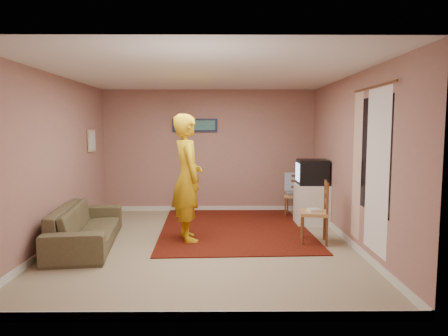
{
  "coord_description": "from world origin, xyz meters",
  "views": [
    {
      "loc": [
        0.26,
        -6.05,
        1.8
      ],
      "look_at": [
        0.31,
        0.6,
        1.13
      ],
      "focal_mm": 32.0,
      "sensor_mm": 36.0,
      "label": 1
    }
  ],
  "objects_px": {
    "tv_cabinet": "(312,204)",
    "person": "(187,178)",
    "crt_tv": "(312,172)",
    "chair_b": "(314,205)",
    "sofa": "(86,226)",
    "chair_a": "(295,191)"
  },
  "relations": [
    {
      "from": "tv_cabinet",
      "to": "person",
      "type": "distance_m",
      "value": 2.54
    },
    {
      "from": "crt_tv",
      "to": "person",
      "type": "bearing_deg",
      "value": -152.75
    },
    {
      "from": "chair_b",
      "to": "person",
      "type": "relative_size",
      "value": 0.26
    },
    {
      "from": "crt_tv",
      "to": "sofa",
      "type": "height_order",
      "value": "crt_tv"
    },
    {
      "from": "chair_a",
      "to": "chair_b",
      "type": "bearing_deg",
      "value": -73.46
    },
    {
      "from": "tv_cabinet",
      "to": "chair_a",
      "type": "height_order",
      "value": "chair_a"
    },
    {
      "from": "crt_tv",
      "to": "sofa",
      "type": "bearing_deg",
      "value": -158.25
    },
    {
      "from": "chair_a",
      "to": "person",
      "type": "relative_size",
      "value": 0.24
    },
    {
      "from": "crt_tv",
      "to": "chair_b",
      "type": "distance_m",
      "value": 1.3
    },
    {
      "from": "chair_a",
      "to": "person",
      "type": "height_order",
      "value": "person"
    },
    {
      "from": "chair_b",
      "to": "sofa",
      "type": "bearing_deg",
      "value": -78.41
    },
    {
      "from": "chair_a",
      "to": "chair_b",
      "type": "relative_size",
      "value": 0.89
    },
    {
      "from": "sofa",
      "to": "chair_a",
      "type": "bearing_deg",
      "value": -67.73
    },
    {
      "from": "tv_cabinet",
      "to": "crt_tv",
      "type": "relative_size",
      "value": 1.33
    },
    {
      "from": "tv_cabinet",
      "to": "sofa",
      "type": "distance_m",
      "value": 3.99
    },
    {
      "from": "sofa",
      "to": "chair_b",
      "type": "bearing_deg",
      "value": -95.51
    },
    {
      "from": "chair_a",
      "to": "sofa",
      "type": "bearing_deg",
      "value": -132.06
    },
    {
      "from": "tv_cabinet",
      "to": "chair_b",
      "type": "relative_size",
      "value": 1.41
    },
    {
      "from": "tv_cabinet",
      "to": "person",
      "type": "bearing_deg",
      "value": -154.7
    },
    {
      "from": "crt_tv",
      "to": "chair_b",
      "type": "height_order",
      "value": "crt_tv"
    },
    {
      "from": "person",
      "to": "chair_a",
      "type": "bearing_deg",
      "value": -68.16
    },
    {
      "from": "tv_cabinet",
      "to": "crt_tv",
      "type": "bearing_deg",
      "value": 178.11
    }
  ]
}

